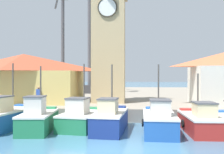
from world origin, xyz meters
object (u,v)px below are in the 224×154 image
Objects in this scene: clock_tower at (109,31)px; fishing_boat_left_outer at (7,117)px; fishing_boat_right_inner at (201,121)px; warehouse_left at (24,77)px; port_crane_far at (89,47)px; dock_worker_near_tower at (38,96)px; port_crane_near at (62,48)px; fishing_boat_left_inner at (38,119)px; fishing_boat_mid_right at (159,121)px; fishing_boat_center at (110,119)px; fishing_boat_mid_left at (81,118)px.

fishing_boat_left_outer is at bearing -126.75° from clock_tower.
fishing_boat_left_outer reaches higher than fishing_boat_right_inner.
warehouse_left is at bearing -179.17° from clock_tower.
port_crane_far is 11.08× the size of dock_worker_near_tower.
warehouse_left is 16.73m from port_crane_near.
warehouse_left is (-8.58, -0.12, -4.58)m from clock_tower.
fishing_boat_mid_right is at bearing 1.08° from fishing_boat_left_inner.
fishing_boat_center is 11.32m from clock_tower.
fishing_boat_center is at bearing -18.69° from fishing_boat_mid_left.
fishing_boat_mid_right is (10.20, -0.55, -0.03)m from fishing_boat_left_outer.
clock_tower is at bearing 127.37° from fishing_boat_right_inner.
clock_tower reaches higher than fishing_boat_center.
clock_tower reaches higher than fishing_boat_left_inner.
dock_worker_near_tower is at bearing 157.96° from fishing_boat_right_inner.
port_crane_far is at bearing 97.62° from fishing_boat_mid_left.
warehouse_left reaches higher than dock_worker_near_tower.
fishing_boat_left_outer is 5.05m from fishing_boat_mid_left.
clock_tower is 0.83× the size of port_crane_far.
clock_tower is (1.22, 7.96, 7.32)m from fishing_boat_mid_left.
fishing_boat_left_outer is 8.97m from warehouse_left.
warehouse_left is at bearing -109.42° from port_crane_far.
fishing_boat_mid_left is at bearing 175.09° from fishing_boat_right_inner.
port_crane_far reaches higher than fishing_boat_mid_right.
warehouse_left reaches higher than fishing_boat_center.
fishing_boat_right_inner is 13.40m from dock_worker_near_tower.
fishing_boat_right_inner is at bearing -1.14° from fishing_boat_left_outer.
fishing_boat_left_inner is 10.48m from warehouse_left.
fishing_boat_left_outer is 3.31× the size of dock_worker_near_tower.
fishing_boat_center is (2.05, -0.69, 0.05)m from fishing_boat_mid_left.
fishing_boat_left_outer is 10.21m from fishing_boat_mid_right.
fishing_boat_mid_right is 0.28× the size of port_crane_far.
port_crane_near reaches higher than dock_worker_near_tower.
fishing_boat_center is 3.13m from fishing_boat_mid_right.
fishing_boat_mid_left is 0.26× the size of port_crane_far.
fishing_boat_mid_right is 3.16× the size of dock_worker_near_tower.
fishing_boat_left_inner reaches higher than fishing_boat_right_inner.
fishing_boat_right_inner is 0.42× the size of warehouse_left.
clock_tower is at bearing 53.25° from fishing_boat_left_outer.
fishing_boat_right_inner is at bearing -63.76° from port_crane_far.
fishing_boat_center reaches higher than dock_worker_near_tower.
port_crane_near reaches higher than port_crane_far.
warehouse_left is (-9.41, 8.53, 2.68)m from fishing_boat_center.
fishing_boat_mid_left is 0.91× the size of fishing_boat_mid_right.
fishing_boat_left_inner is at bearing -112.79° from clock_tower.
fishing_boat_left_inner is 5.89m from dock_worker_near_tower.
fishing_boat_mid_left is 6.40m from dock_worker_near_tower.
warehouse_left is 7.12× the size of dock_worker_near_tower.
warehouse_left is (-2.33, 8.25, 2.67)m from fishing_boat_left_outer.
fishing_boat_left_inner is at bearing -15.90° from fishing_boat_left_outer.
fishing_boat_left_outer reaches higher than fishing_boat_center.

